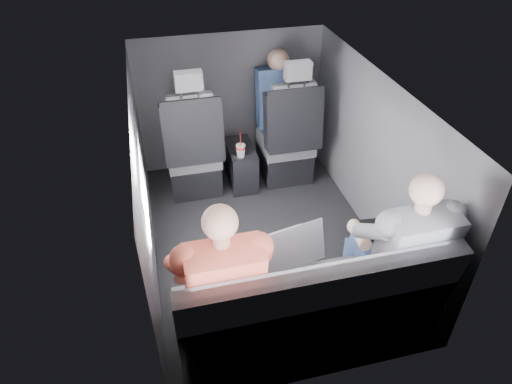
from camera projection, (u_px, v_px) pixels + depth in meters
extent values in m
plane|color=black|center=(264.00, 240.00, 3.84)|extent=(2.60, 2.60, 0.00)
plane|color=#B2B2AD|center=(266.00, 89.00, 3.05)|extent=(2.60, 2.60, 0.00)
cube|color=#56565B|center=(144.00, 190.00, 3.27)|extent=(0.02, 2.60, 1.35)
cube|color=#56565B|center=(374.00, 158.00, 3.62)|extent=(0.02, 2.60, 1.35)
cube|color=#56565B|center=(231.00, 102.00, 4.46)|extent=(1.80, 0.02, 1.35)
cube|color=#56565B|center=(327.00, 305.00, 2.43)|extent=(1.80, 0.02, 1.35)
cube|color=white|center=(144.00, 188.00, 2.91)|extent=(0.02, 0.75, 0.42)
cube|color=black|center=(295.00, 113.00, 3.98)|extent=(0.35, 0.11, 0.59)
cube|color=black|center=(195.00, 173.00, 4.39)|extent=(0.46, 0.48, 0.30)
cube|color=#5C5D61|center=(193.00, 154.00, 4.24)|extent=(0.48, 0.46, 0.14)
cube|color=#5C5D61|center=(192.00, 128.00, 3.86)|extent=(0.38, 0.18, 0.61)
cube|color=black|center=(167.00, 135.00, 3.84)|extent=(0.08, 0.21, 0.53)
cube|color=black|center=(218.00, 129.00, 3.92)|extent=(0.08, 0.21, 0.53)
cube|color=black|center=(194.00, 133.00, 3.82)|extent=(0.50, 0.11, 0.58)
cube|color=#5C5D61|center=(189.00, 81.00, 3.57)|extent=(0.22, 0.10, 0.15)
cube|color=black|center=(284.00, 161.00, 4.56)|extent=(0.46, 0.48, 0.30)
cube|color=#5C5D61|center=(286.00, 142.00, 4.41)|extent=(0.48, 0.46, 0.14)
cube|color=#5C5D61|center=(294.00, 117.00, 4.04)|extent=(0.38, 0.18, 0.61)
cube|color=black|center=(270.00, 123.00, 4.01)|extent=(0.08, 0.21, 0.53)
cube|color=black|center=(317.00, 117.00, 4.10)|extent=(0.08, 0.21, 0.53)
cube|color=black|center=(296.00, 121.00, 3.99)|extent=(0.50, 0.11, 0.58)
cube|color=#5C5D61|center=(298.00, 71.00, 3.75)|extent=(0.22, 0.10, 0.15)
cube|color=black|center=(241.00, 165.00, 4.42)|extent=(0.24, 0.48, 0.40)
cylinder|color=black|center=(238.00, 154.00, 4.19)|extent=(0.09, 0.09, 0.01)
cylinder|color=black|center=(250.00, 152.00, 4.21)|extent=(0.09, 0.09, 0.01)
cube|color=#5C5D61|center=(305.00, 318.00, 2.91)|extent=(1.60, 0.50, 0.45)
cube|color=#5C5D61|center=(324.00, 297.00, 2.46)|extent=(1.60, 0.17, 0.47)
cylinder|color=red|center=(241.00, 147.00, 4.10)|extent=(0.09, 0.09, 0.02)
cylinder|color=white|center=(241.00, 145.00, 4.09)|extent=(0.09, 0.09, 0.01)
cylinder|color=red|center=(240.00, 138.00, 4.05)|extent=(0.01, 0.01, 0.14)
cube|color=silver|center=(215.00, 259.00, 2.82)|extent=(0.39, 0.31, 0.02)
cube|color=silver|center=(216.00, 260.00, 2.80)|extent=(0.30, 0.19, 0.00)
cube|color=silver|center=(213.00, 250.00, 2.88)|extent=(0.11, 0.07, 0.00)
cube|color=silver|center=(219.00, 262.00, 2.62)|extent=(0.35, 0.14, 0.24)
cube|color=silver|center=(219.00, 262.00, 2.63)|extent=(0.31, 0.11, 0.21)
cube|color=#AFAFB4|center=(285.00, 246.00, 2.92)|extent=(0.45, 0.35, 0.02)
cube|color=silver|center=(286.00, 246.00, 2.90)|extent=(0.35, 0.22, 0.00)
cube|color=#AFAFB4|center=(282.00, 236.00, 2.98)|extent=(0.13, 0.08, 0.00)
cube|color=#AFAFB4|center=(295.00, 248.00, 2.70)|extent=(0.41, 0.16, 0.27)
cube|color=silver|center=(294.00, 247.00, 2.71)|extent=(0.36, 0.13, 0.23)
cube|color=black|center=(387.00, 229.00, 3.06)|extent=(0.33, 0.25, 0.02)
cube|color=black|center=(388.00, 229.00, 3.04)|extent=(0.27, 0.14, 0.00)
cube|color=black|center=(383.00, 221.00, 3.10)|extent=(0.10, 0.06, 0.00)
cube|color=black|center=(400.00, 229.00, 2.88)|extent=(0.32, 0.10, 0.21)
cube|color=silver|center=(400.00, 229.00, 2.89)|extent=(0.28, 0.08, 0.18)
cube|color=#37373C|center=(201.00, 291.00, 2.71)|extent=(0.15, 0.45, 0.13)
cube|color=#37373C|center=(238.00, 284.00, 2.75)|extent=(0.15, 0.45, 0.13)
cube|color=#37373C|center=(199.00, 294.00, 3.07)|extent=(0.13, 0.13, 0.45)
cube|color=#37373C|center=(232.00, 288.00, 3.11)|extent=(0.13, 0.13, 0.45)
cube|color=#D76246|center=(224.00, 283.00, 2.43)|extent=(0.41, 0.28, 0.55)
sphere|color=tan|center=(220.00, 222.00, 2.22)|extent=(0.18, 0.18, 0.18)
cylinder|color=tan|center=(182.00, 265.00, 2.66)|extent=(0.11, 0.28, 0.12)
cylinder|color=tan|center=(250.00, 254.00, 2.74)|extent=(0.11, 0.28, 0.12)
cube|color=navy|center=(375.00, 259.00, 2.93)|extent=(0.15, 0.45, 0.13)
cube|color=navy|center=(406.00, 253.00, 2.97)|extent=(0.15, 0.45, 0.13)
cube|color=navy|center=(354.00, 266.00, 3.28)|extent=(0.13, 0.13, 0.45)
cube|color=navy|center=(382.00, 260.00, 3.33)|extent=(0.13, 0.13, 0.45)
cube|color=slate|center=(414.00, 248.00, 2.65)|extent=(0.41, 0.28, 0.55)
sphere|color=beige|center=(427.00, 190.00, 2.44)|extent=(0.18, 0.18, 0.18)
cylinder|color=beige|center=(359.00, 235.00, 2.88)|extent=(0.12, 0.28, 0.12)
cylinder|color=beige|center=(418.00, 225.00, 2.96)|extent=(0.12, 0.28, 0.12)
cube|color=navy|center=(278.00, 97.00, 4.31)|extent=(0.40, 0.25, 0.57)
sphere|color=tan|center=(278.00, 60.00, 4.12)|extent=(0.20, 0.20, 0.20)
cube|color=navy|center=(275.00, 121.00, 4.53)|extent=(0.34, 0.40, 0.12)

